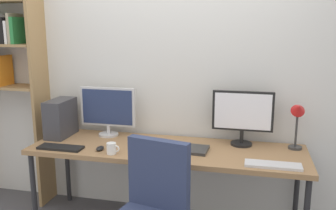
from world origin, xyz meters
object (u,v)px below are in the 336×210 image
at_px(pc_tower, 61,118).
at_px(keyboard_left, 61,148).
at_px(coffee_mug, 112,148).
at_px(desk_lamp, 298,117).
at_px(monitor_right, 243,115).
at_px(laptop_closed, 188,149).
at_px(mouse_right_side, 100,148).
at_px(mouse_left_side, 133,153).
at_px(monitor_left, 108,110).
at_px(keyboard_center, 160,156).
at_px(keyboard_right, 273,165).
at_px(desk, 167,153).

bearing_deg(pc_tower, keyboard_left, -62.34).
bearing_deg(coffee_mug, pc_tower, 150.94).
height_order(pc_tower, keyboard_left, pc_tower).
bearing_deg(desk_lamp, monitor_right, 176.85).
xyz_separation_m(laptop_closed, coffee_mug, (-0.57, -0.22, 0.03)).
relative_size(mouse_right_side, coffee_mug, 0.91).
relative_size(desk_lamp, mouse_left_side, 4.33).
relative_size(desk_lamp, keyboard_left, 1.12).
bearing_deg(monitor_left, laptop_closed, -17.05).
height_order(keyboard_center, keyboard_right, same).
relative_size(mouse_left_side, coffee_mug, 0.91).
xyz_separation_m(monitor_left, keyboard_center, (0.60, -0.44, -0.23)).
distance_m(keyboard_right, coffee_mug, 1.22).
bearing_deg(desk_lamp, desk, -169.66).
xyz_separation_m(monitor_left, desk_lamp, (1.63, -0.02, 0.03)).
distance_m(mouse_right_side, coffee_mug, 0.14).
bearing_deg(pc_tower, coffee_mug, -29.06).
height_order(monitor_left, laptop_closed, monitor_left).
bearing_deg(monitor_right, desk_lamp, -3.15).
distance_m(pc_tower, desk_lamp, 2.05).
bearing_deg(keyboard_left, mouse_right_side, 6.51).
xyz_separation_m(desk, keyboard_left, (-0.84, -0.23, 0.06)).
bearing_deg(desk_lamp, keyboard_center, -157.95).
bearing_deg(pc_tower, desk_lamp, 2.48).
height_order(mouse_right_side, coffee_mug, coffee_mug).
bearing_deg(mouse_left_side, mouse_right_side, 173.38).
bearing_deg(pc_tower, mouse_left_side, -22.24).
relative_size(keyboard_right, coffee_mug, 3.77).
bearing_deg(monitor_right, keyboard_left, -162.93).
relative_size(keyboard_left, laptop_closed, 1.16).
height_order(pc_tower, keyboard_right, pc_tower).
xyz_separation_m(pc_tower, laptop_closed, (1.20, -0.13, -0.16)).
height_order(keyboard_center, mouse_right_side, mouse_right_side).
xyz_separation_m(monitor_right, laptop_closed, (-0.42, -0.24, -0.25)).
distance_m(desk, desk_lamp, 1.10).
distance_m(desk, monitor_left, 0.70).
distance_m(monitor_left, laptop_closed, 0.85).
distance_m(keyboard_right, laptop_closed, 0.69).
bearing_deg(desk_lamp, keyboard_left, -167.41).
relative_size(desk_lamp, keyboard_right, 1.04).
bearing_deg(desk_lamp, pc_tower, -177.52).
distance_m(monitor_left, coffee_mug, 0.55).
height_order(monitor_left, coffee_mug, monitor_left).
bearing_deg(desk, laptop_closed, -8.74).
xyz_separation_m(desk_lamp, keyboard_right, (-0.19, -0.42, -0.27)).
xyz_separation_m(monitor_left, keyboard_right, (1.44, -0.44, -0.23)).
distance_m(monitor_right, coffee_mug, 1.11).
height_order(mouse_left_side, coffee_mug, coffee_mug).
relative_size(desk, laptop_closed, 7.08).
bearing_deg(mouse_right_side, keyboard_right, -1.60).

